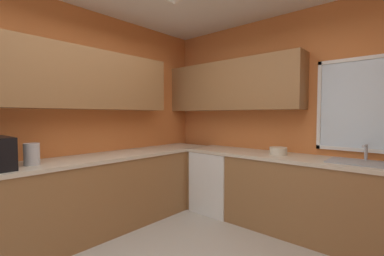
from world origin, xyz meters
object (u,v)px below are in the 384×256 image
sink_assembly (363,162)px  bowl (278,151)px  kettle (32,154)px  dishwasher (218,181)px

sink_assembly → bowl: size_ratio=2.99×
kettle → bowl: kettle is taller
dishwasher → sink_assembly: sink_assembly is taller
kettle → dishwasher: bearing=73.7°
dishwasher → bowl: bearing=2.0°
dishwasher → sink_assembly: 1.82m
sink_assembly → bowl: 0.88m
kettle → sink_assembly: bearing=42.9°
kettle → sink_assembly: kettle is taller
dishwasher → bowl: 1.02m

